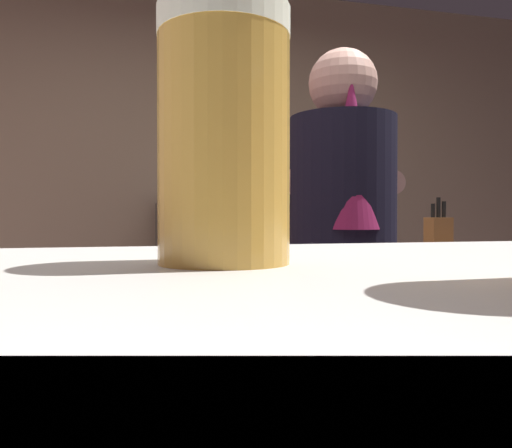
# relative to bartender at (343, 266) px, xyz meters

# --- Properties ---
(wall_back) EXTENTS (5.20, 0.10, 2.70)m
(wall_back) POSITION_rel_bartender_xyz_m (-0.26, 1.98, 0.40)
(wall_back) COLOR gray
(wall_back) RESTS_ON ground
(prep_counter) EXTENTS (2.10, 0.60, 0.91)m
(prep_counter) POSITION_rel_bartender_xyz_m (0.09, 0.46, -0.50)
(prep_counter) COLOR brown
(prep_counter) RESTS_ON ground
(back_shelf) EXTENTS (0.99, 0.36, 1.19)m
(back_shelf) POSITION_rel_bartender_xyz_m (-0.02, 1.70, -0.36)
(back_shelf) COLOR #3E3B35
(back_shelf) RESTS_ON ground
(bartender) EXTENTS (0.46, 0.54, 1.65)m
(bartender) POSITION_rel_bartender_xyz_m (0.00, 0.00, 0.00)
(bartender) COLOR #2D2F30
(bartender) RESTS_ON ground
(knife_block) EXTENTS (0.10, 0.08, 0.29)m
(knife_block) POSITION_rel_bartender_xyz_m (0.68, 0.49, 0.06)
(knife_block) COLOR #905E34
(knife_block) RESTS_ON prep_counter
(mixing_bowl) EXTENTS (0.21, 0.21, 0.06)m
(mixing_bowl) POSITION_rel_bartender_xyz_m (-0.43, 0.51, -0.02)
(mixing_bowl) COLOR #C1502F
(mixing_bowl) RESTS_ON prep_counter
(chefs_knife) EXTENTS (0.24, 0.05, 0.01)m
(chefs_knife) POSITION_rel_bartender_xyz_m (0.28, 0.41, -0.04)
(chefs_knife) COLOR silver
(chefs_knife) RESTS_ON prep_counter
(pint_glass_near) EXTENTS (0.08, 0.08, 0.15)m
(pint_glass_near) POSITION_rel_bartender_xyz_m (-0.60, -1.18, 0.21)
(pint_glass_near) COLOR gold
(pint_glass_near) RESTS_ON bar_counter
(bottle_hot_sauce) EXTENTS (0.07, 0.07, 0.23)m
(bottle_hot_sauce) POSITION_rel_bartender_xyz_m (0.10, 1.76, 0.33)
(bottle_hot_sauce) COLOR #C9C681
(bottle_hot_sauce) RESTS_ON back_shelf
(bottle_vinegar) EXTENTS (0.05, 0.05, 0.21)m
(bottle_vinegar) POSITION_rel_bartender_xyz_m (0.37, 1.78, 0.32)
(bottle_vinegar) COLOR #4F7D2F
(bottle_vinegar) RESTS_ON back_shelf
(bottle_olive_oil) EXTENTS (0.07, 0.07, 0.24)m
(bottle_olive_oil) POSITION_rel_bartender_xyz_m (-0.45, 1.75, 0.33)
(bottle_olive_oil) COLOR #3A589E
(bottle_olive_oil) RESTS_ON back_shelf
(bottle_soy) EXTENTS (0.05, 0.05, 0.21)m
(bottle_soy) POSITION_rel_bartender_xyz_m (-0.01, 1.67, 0.32)
(bottle_soy) COLOR #D6C57B
(bottle_soy) RESTS_ON back_shelf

